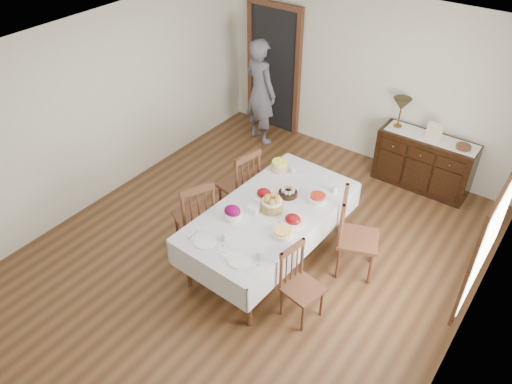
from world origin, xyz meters
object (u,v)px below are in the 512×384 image
Objects in this scene: chair_left_far at (241,184)px; chair_right_far at (354,234)px; person at (260,89)px; sideboard at (424,162)px; table_lamp at (402,105)px; chair_right_near at (299,283)px; chair_left_near at (195,216)px; dining_table at (271,216)px.

chair_left_far is 1.70m from chair_right_far.
person reaches higher than chair_right_far.
table_lamp is (-0.50, 0.03, 0.77)m from sideboard.
table_lamp is (-0.46, 2.22, 0.62)m from chair_right_far.
sideboard is 2.81m from person.
chair_left_far is at bearing 67.40° from chair_right_near.
table_lamp is (1.28, 3.04, 0.64)m from chair_left_near.
chair_right_far is 0.81× the size of sideboard.
person reaches higher than table_lamp.
dining_table is at bearing 141.56° from chair_left_near.
table_lamp is at bearing 83.18° from dining_table.
chair_left_near is 1.17× the size of chair_right_near.
chair_left_far is at bearing -129.07° from sideboard.
chair_right_near is (1.59, -0.13, -0.08)m from chair_left_near.
person is at bearing 33.17° from chair_right_far.
chair_right_near is 3.26m from table_lamp.
chair_left_far is at bearing 66.44° from chair_right_far.
chair_left_near is 1.92m from chair_right_far.
chair_right_near is 3.85m from person.
dining_table is at bearing 142.58° from person.
chair_right_near reaches higher than dining_table.
person reaches higher than dining_table.
chair_left_far is 2.13m from person.
sideboard is (0.93, 2.62, -0.27)m from dining_table.
chair_left_near is at bearing -152.34° from dining_table.
person is at bearing 52.11° from chair_right_near.
chair_left_near is 2.90m from person.
chair_right_near is at bearing 111.88° from chair_left_near.
chair_left_near is at bearing 95.56° from chair_right_near.
sideboard is (0.04, 2.20, -0.15)m from chair_right_far.
sideboard is at bearing 6.71° from chair_right_near.
chair_right_near is 0.49× the size of person.
dining_table is 2.52× the size of chair_right_near.
chair_left_near is at bearing -112.91° from table_lamp.
sideboard is (0.19, 3.14, -0.05)m from chair_right_near.
sideboard is 3.00× the size of table_lamp.
person reaches higher than chair_left_far.
chair_left_far is 2.76m from sideboard.
table_lamp is at bearing 161.85° from chair_left_far.
dining_table is 0.94m from chair_right_near.
person is at bearing -134.03° from chair_left_near.
chair_left_near is 0.78× the size of sideboard.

